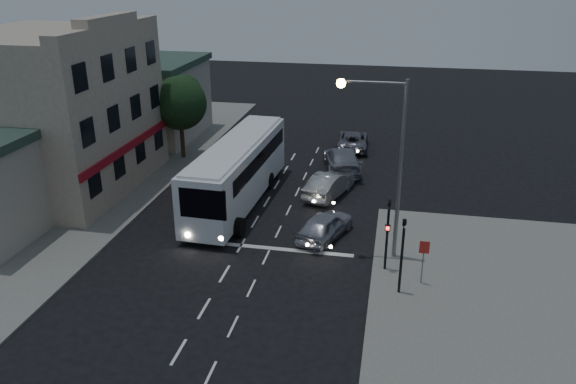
% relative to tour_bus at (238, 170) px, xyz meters
% --- Properties ---
extents(ground, '(120.00, 120.00, 0.00)m').
position_rel_tour_bus_xyz_m(ground, '(1.71, -7.58, -2.15)').
color(ground, black).
extents(sidewalk_near, '(12.00, 24.00, 0.12)m').
position_rel_tour_bus_xyz_m(sidewalk_near, '(14.71, -11.58, -2.09)').
color(sidewalk_near, slate).
rests_on(sidewalk_near, ground).
extents(sidewalk_far, '(12.00, 50.00, 0.12)m').
position_rel_tour_bus_xyz_m(sidewalk_far, '(-11.29, 0.42, -2.09)').
color(sidewalk_far, slate).
rests_on(sidewalk_far, ground).
extents(road_markings, '(8.00, 30.55, 0.01)m').
position_rel_tour_bus_xyz_m(road_markings, '(2.99, -4.27, -2.14)').
color(road_markings, silver).
rests_on(road_markings, ground).
extents(tour_bus, '(3.24, 13.04, 3.98)m').
position_rel_tour_bus_xyz_m(tour_bus, '(0.00, 0.00, 0.00)').
color(tour_bus, white).
rests_on(tour_bus, ground).
extents(car_suv, '(3.07, 4.65, 1.47)m').
position_rel_tour_bus_xyz_m(car_suv, '(5.95, -3.78, -1.41)').
color(car_suv, '#A4A4B2').
rests_on(car_suv, ground).
extents(car_sedan_a, '(3.00, 5.04, 1.57)m').
position_rel_tour_bus_xyz_m(car_sedan_a, '(5.42, 2.11, -1.36)').
color(car_sedan_a, '#B1B1B2').
rests_on(car_sedan_a, ground).
extents(car_sedan_b, '(3.57, 6.13, 1.67)m').
position_rel_tour_bus_xyz_m(car_sedan_b, '(5.72, 7.06, -1.31)').
color(car_sedan_b, '#8E909E').
rests_on(car_sedan_b, ground).
extents(car_sedan_c, '(2.59, 5.22, 1.42)m').
position_rel_tour_bus_xyz_m(car_sedan_c, '(6.03, 12.39, -1.44)').
color(car_sedan_c, slate).
rests_on(car_sedan_c, ground).
extents(traffic_signal_main, '(0.25, 0.35, 4.10)m').
position_rel_tour_bus_xyz_m(traffic_signal_main, '(9.31, -6.80, 0.27)').
color(traffic_signal_main, black).
rests_on(traffic_signal_main, sidewalk_near).
extents(traffic_signal_side, '(0.18, 0.15, 4.10)m').
position_rel_tour_bus_xyz_m(traffic_signal_side, '(10.01, -8.78, 0.27)').
color(traffic_signal_side, black).
rests_on(traffic_signal_side, sidewalk_near).
extents(regulatory_sign, '(0.45, 0.12, 2.20)m').
position_rel_tour_bus_xyz_m(regulatory_sign, '(11.01, -7.82, -0.55)').
color(regulatory_sign, slate).
rests_on(regulatory_sign, sidewalk_near).
extents(streetlight, '(3.32, 0.44, 9.00)m').
position_rel_tour_bus_xyz_m(streetlight, '(9.05, -5.38, 3.58)').
color(streetlight, slate).
rests_on(streetlight, sidewalk_near).
extents(main_building, '(10.12, 12.00, 11.00)m').
position_rel_tour_bus_xyz_m(main_building, '(-12.25, 0.42, 3.01)').
color(main_building, gray).
rests_on(main_building, sidewalk_far).
extents(low_building_north, '(9.40, 9.40, 6.50)m').
position_rel_tour_bus_xyz_m(low_building_north, '(-11.79, 12.42, 1.24)').
color(low_building_north, '#B6AFA5').
rests_on(low_building_north, sidewalk_far).
extents(street_tree, '(4.00, 4.00, 6.20)m').
position_rel_tour_bus_xyz_m(street_tree, '(-6.50, 7.45, 2.35)').
color(street_tree, black).
rests_on(street_tree, sidewalk_far).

